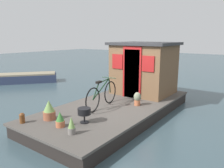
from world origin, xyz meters
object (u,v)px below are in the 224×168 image
object	(u,v)px
potted_plant_sage	(49,110)
potted_plant_geranium	(60,120)
houseboat_cabin	(144,68)
charcoal_grill	(84,112)
potted_plant_ivy	(72,126)
dinghy_boat	(27,78)
mooring_bollard	(22,118)
potted_plant_succulent	(137,98)
bicycle	(102,95)

from	to	relation	value
potted_plant_sage	potted_plant_geranium	distance (m)	0.63
houseboat_cabin	charcoal_grill	distance (m)	3.67
potted_plant_ivy	dinghy_boat	distance (m)	8.64
mooring_bollard	potted_plant_succulent	bearing A→B (deg)	-28.30
mooring_bollard	potted_plant_sage	bearing A→B (deg)	-31.85
charcoal_grill	mooring_bollard	world-z (taller)	charcoal_grill
bicycle	charcoal_grill	size ratio (longest dim) A/B	4.55
potted_plant_succulent	houseboat_cabin	bearing A→B (deg)	21.49
bicycle	dinghy_boat	world-z (taller)	bicycle
potted_plant_ivy	potted_plant_geranium	bearing A→B (deg)	76.28
bicycle	potted_plant_ivy	distance (m)	2.02
potted_plant_sage	mooring_bollard	bearing A→B (deg)	148.15
mooring_bollard	dinghy_boat	world-z (taller)	mooring_bollard
potted_plant_geranium	potted_plant_ivy	xyz separation A→B (m)	(-0.13, -0.52, 0.01)
potted_plant_ivy	mooring_bollard	world-z (taller)	potted_plant_ivy
potted_plant_sage	potted_plant_geranium	world-z (taller)	potted_plant_sage
bicycle	dinghy_boat	size ratio (longest dim) A/B	0.55
houseboat_cabin	dinghy_boat	world-z (taller)	houseboat_cabin
potted_plant_ivy	dinghy_boat	world-z (taller)	potted_plant_ivy
bicycle	potted_plant_sage	xyz separation A→B (m)	(-1.61, 0.48, -0.15)
potted_plant_sage	potted_plant_ivy	distance (m)	1.16
potted_plant_geranium	dinghy_boat	bearing A→B (deg)	62.13
potted_plant_succulent	dinghy_boat	distance (m)	7.93
potted_plant_sage	charcoal_grill	world-z (taller)	potted_plant_sage
bicycle	potted_plant_succulent	bearing A→B (deg)	-43.72
charcoal_grill	potted_plant_geranium	bearing A→B (deg)	151.45
potted_plant_succulent	mooring_bollard	world-z (taller)	potted_plant_succulent
potted_plant_sage	dinghy_boat	bearing A→B (deg)	61.07
dinghy_boat	potted_plant_sage	bearing A→B (deg)	-118.93
mooring_bollard	charcoal_grill	bearing A→B (deg)	-53.15
houseboat_cabin	dinghy_boat	distance (m)	7.31
potted_plant_geranium	charcoal_grill	xyz separation A→B (m)	(0.53, -0.29, 0.10)
bicycle	potted_plant_geranium	distance (m)	1.79
charcoal_grill	dinghy_boat	xyz separation A→B (m)	(3.26, 7.47, -0.42)
potted_plant_sage	potted_plant_ivy	xyz separation A→B (m)	(-0.29, -1.13, -0.05)
charcoal_grill	mooring_bollard	xyz separation A→B (m)	(-0.93, 1.25, -0.14)
bicycle	potted_plant_sage	size ratio (longest dim) A/B	3.36
potted_plant_ivy	mooring_bollard	size ratio (longest dim) A/B	1.52
potted_plant_sage	potted_plant_geranium	bearing A→B (deg)	-105.08
potted_plant_succulent	charcoal_grill	size ratio (longest dim) A/B	1.11
potted_plant_sage	potted_plant_ivy	world-z (taller)	potted_plant_sage
potted_plant_sage	potted_plant_geranium	size ratio (longest dim) A/B	1.36
potted_plant_succulent	potted_plant_geranium	xyz separation A→B (m)	(-2.58, 0.65, -0.04)
potted_plant_sage	dinghy_boat	distance (m)	7.52
bicycle	potted_plant_succulent	xyz separation A→B (m)	(0.81, -0.77, -0.18)
potted_plant_geranium	potted_plant_ivy	bearing A→B (deg)	-103.72
potted_plant_sage	potted_plant_ivy	size ratio (longest dim) A/B	1.28
houseboat_cabin	potted_plant_ivy	size ratio (longest dim) A/B	5.55
bicycle	mooring_bollard	bearing A→B (deg)	159.04
bicycle	potted_plant_ivy	bearing A→B (deg)	-161.25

